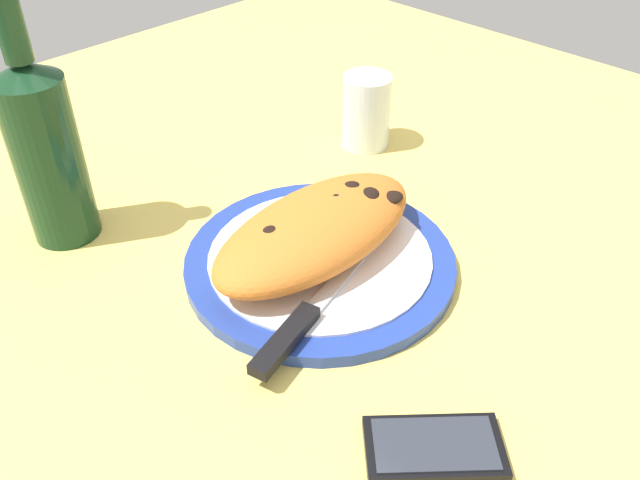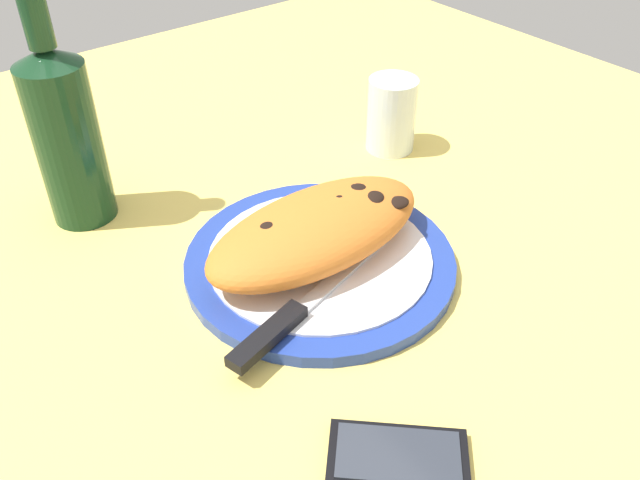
{
  "view_description": "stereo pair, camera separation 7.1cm",
  "coord_description": "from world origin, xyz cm",
  "px_view_note": "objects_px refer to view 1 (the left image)",
  "views": [
    {
      "loc": [
        40.04,
        39.18,
        46.86
      ],
      "look_at": [
        0.0,
        0.0,
        3.74
      ],
      "focal_mm": 37.34,
      "sensor_mm": 36.0,
      "label": 1
    },
    {
      "loc": [
        34.79,
        43.9,
        46.86
      ],
      "look_at": [
        0.0,
        0.0,
        3.74
      ],
      "focal_mm": 37.34,
      "sensor_mm": 36.0,
      "label": 2
    }
  ],
  "objects_px": {
    "fork": "(271,223)",
    "knife": "(305,318)",
    "calzone": "(318,229)",
    "wine_bottle": "(45,148)",
    "plate": "(320,261)",
    "water_glass": "(366,116)",
    "smartphone": "(434,448)"
  },
  "relations": [
    {
      "from": "wine_bottle",
      "to": "fork",
      "type": "bearing_deg",
      "value": 131.95
    },
    {
      "from": "knife",
      "to": "wine_bottle",
      "type": "xyz_separation_m",
      "value": [
        0.08,
        -0.32,
        0.09
      ]
    },
    {
      "from": "knife",
      "to": "calzone",
      "type": "bearing_deg",
      "value": -142.39
    },
    {
      "from": "fork",
      "to": "smartphone",
      "type": "height_order",
      "value": "fork"
    },
    {
      "from": "water_glass",
      "to": "plate",
      "type": "bearing_deg",
      "value": 31.24
    },
    {
      "from": "fork",
      "to": "smartphone",
      "type": "relative_size",
      "value": 1.44
    },
    {
      "from": "fork",
      "to": "wine_bottle",
      "type": "xyz_separation_m",
      "value": [
        0.16,
        -0.18,
        0.09
      ]
    },
    {
      "from": "calzone",
      "to": "fork",
      "type": "distance_m",
      "value": 0.08
    },
    {
      "from": "calzone",
      "to": "knife",
      "type": "xyz_separation_m",
      "value": [
        0.09,
        0.07,
        -0.03
      ]
    },
    {
      "from": "knife",
      "to": "water_glass",
      "type": "distance_m",
      "value": 0.38
    },
    {
      "from": "calzone",
      "to": "knife",
      "type": "bearing_deg",
      "value": 37.61
    },
    {
      "from": "smartphone",
      "to": "wine_bottle",
      "type": "xyz_separation_m",
      "value": [
        0.06,
        -0.49,
        0.11
      ]
    },
    {
      "from": "fork",
      "to": "water_glass",
      "type": "height_order",
      "value": "water_glass"
    },
    {
      "from": "plate",
      "to": "wine_bottle",
      "type": "bearing_deg",
      "value": -57.97
    },
    {
      "from": "plate",
      "to": "knife",
      "type": "distance_m",
      "value": 0.1
    },
    {
      "from": "smartphone",
      "to": "knife",
      "type": "bearing_deg",
      "value": -96.76
    },
    {
      "from": "water_glass",
      "to": "wine_bottle",
      "type": "height_order",
      "value": "wine_bottle"
    },
    {
      "from": "fork",
      "to": "knife",
      "type": "height_order",
      "value": "knife"
    },
    {
      "from": "plate",
      "to": "fork",
      "type": "distance_m",
      "value": 0.08
    },
    {
      "from": "knife",
      "to": "smartphone",
      "type": "bearing_deg",
      "value": 83.24
    },
    {
      "from": "fork",
      "to": "knife",
      "type": "xyz_separation_m",
      "value": [
        0.08,
        0.14,
        0.0
      ]
    },
    {
      "from": "water_glass",
      "to": "wine_bottle",
      "type": "distance_m",
      "value": 0.42
    },
    {
      "from": "water_glass",
      "to": "smartphone",
      "type": "bearing_deg",
      "value": 47.62
    },
    {
      "from": "smartphone",
      "to": "wine_bottle",
      "type": "bearing_deg",
      "value": -83.37
    },
    {
      "from": "plate",
      "to": "calzone",
      "type": "relative_size",
      "value": 1.11
    },
    {
      "from": "knife",
      "to": "fork",
      "type": "bearing_deg",
      "value": -120.72
    },
    {
      "from": "plate",
      "to": "calzone",
      "type": "bearing_deg",
      "value": -119.96
    },
    {
      "from": "fork",
      "to": "calzone",
      "type": "bearing_deg",
      "value": 93.09
    },
    {
      "from": "fork",
      "to": "knife",
      "type": "bearing_deg",
      "value": 59.28
    },
    {
      "from": "knife",
      "to": "wine_bottle",
      "type": "distance_m",
      "value": 0.34
    },
    {
      "from": "wine_bottle",
      "to": "plate",
      "type": "bearing_deg",
      "value": 122.03
    },
    {
      "from": "knife",
      "to": "plate",
      "type": "bearing_deg",
      "value": -143.82
    }
  ]
}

